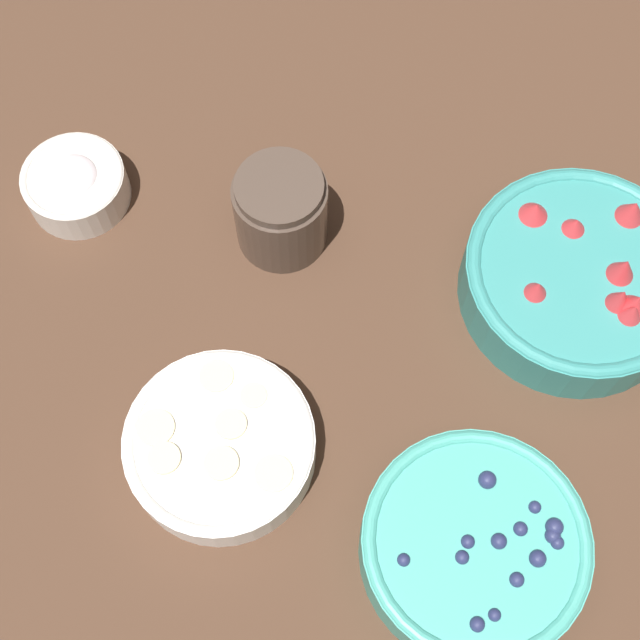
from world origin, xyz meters
name	(u,v)px	position (x,y,z in m)	size (l,w,h in m)	color
ground_plane	(346,385)	(0.00, 0.00, 0.00)	(4.00, 4.00, 0.00)	#4C3323
bowl_strawberries	(579,277)	(0.22, 0.10, 0.04)	(0.22, 0.22, 0.08)	teal
bowl_blueberries	(474,546)	(0.11, -0.15, 0.03)	(0.19, 0.19, 0.06)	#47AD9E
bowl_bananas	(220,445)	(-0.11, -0.07, 0.03)	(0.17, 0.17, 0.05)	white
bowl_cream	(75,183)	(-0.27, 0.20, 0.03)	(0.10, 0.10, 0.05)	silver
jar_chocolate	(281,212)	(-0.06, 0.16, 0.04)	(0.09, 0.09, 0.09)	#4C3D33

